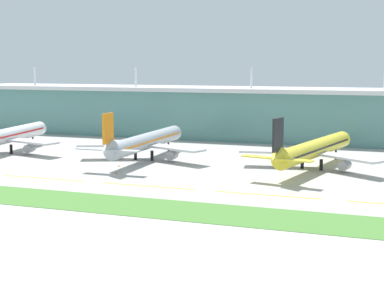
{
  "coord_description": "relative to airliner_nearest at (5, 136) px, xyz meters",
  "views": [
    {
      "loc": [
        63.04,
        -156.54,
        33.72
      ],
      "look_at": [
        -3.5,
        29.92,
        7.0
      ],
      "focal_mm": 55.18,
      "sensor_mm": 36.0,
      "label": 1
    }
  ],
  "objects": [
    {
      "name": "ground_plane",
      "position": [
        79.59,
        -30.04,
        -6.45
      ],
      "size": [
        600.0,
        600.0,
        0.0
      ],
      "primitive_type": "plane",
      "color": "#A8A59E"
    },
    {
      "name": "terminal_building",
      "position": [
        79.59,
        73.59,
        5.45
      ],
      "size": [
        288.0,
        34.0,
        32.4
      ],
      "color": "slate",
      "rests_on": "ground"
    },
    {
      "name": "airliner_nearest",
      "position": [
        0.0,
        0.0,
        0.0
      ],
      "size": [
        48.31,
        66.89,
        18.9
      ],
      "color": "white",
      "rests_on": "ground"
    },
    {
      "name": "airliner_near_middle",
      "position": [
        57.01,
        3.74,
        -0.0
      ],
      "size": [
        48.8,
        66.11,
        18.9
      ],
      "color": "#ADB2BC",
      "rests_on": "ground"
    },
    {
      "name": "airliner_far_middle",
      "position": [
        116.22,
        4.97,
        0.0
      ],
      "size": [
        47.74,
        67.52,
        18.9
      ],
      "color": "yellow",
      "rests_on": "ground"
    },
    {
      "name": "taxiway_stripe_mid_west",
      "position": [
        42.59,
        -38.51,
        -6.43
      ],
      "size": [
        28.0,
        0.7,
        0.04
      ],
      "primitive_type": "cube",
      "color": "yellow",
      "rests_on": "ground"
    },
    {
      "name": "taxiway_stripe_centre",
      "position": [
        76.59,
        -38.51,
        -6.43
      ],
      "size": [
        28.0,
        0.7,
        0.04
      ],
      "primitive_type": "cube",
      "color": "yellow",
      "rests_on": "ground"
    },
    {
      "name": "taxiway_stripe_mid_east",
      "position": [
        110.59,
        -38.51,
        -6.43
      ],
      "size": [
        28.0,
        0.7,
        0.04
      ],
      "primitive_type": "cube",
      "color": "yellow",
      "rests_on": "ground"
    },
    {
      "name": "grass_verge",
      "position": [
        79.59,
        -61.33,
        -6.4
      ],
      "size": [
        300.0,
        18.0,
        0.1
      ],
      "primitive_type": "cube",
      "color": "#477A33",
      "rests_on": "ground"
    },
    {
      "name": "safety_cone_left_wingtip",
      "position": [
        59.73,
        -24.18,
        -6.1
      ],
      "size": [
        0.56,
        0.56,
        0.7
      ],
      "primitive_type": "cone",
      "color": "orange",
      "rests_on": "ground"
    },
    {
      "name": "safety_cone_nose_front",
      "position": [
        54.8,
        -12.82,
        -6.1
      ],
      "size": [
        0.56,
        0.56,
        0.7
      ],
      "primitive_type": "cone",
      "color": "orange",
      "rests_on": "ground"
    }
  ]
}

